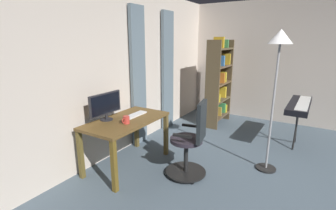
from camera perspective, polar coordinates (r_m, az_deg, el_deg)
The scene contains 12 objects.
back_room_partition at distance 3.97m, azimuth -12.57°, elevation 7.56°, with size 6.19×0.10×2.67m, color beige.
left_room_partition at distance 5.96m, azimuth 33.99°, elevation 7.74°, with size 0.10×5.98×2.67m, color beige.
curtain_left_panel at distance 5.07m, azimuth -0.10°, elevation 7.74°, with size 0.38×0.06×2.37m, color slate.
curtain_right_panel at distance 4.28m, azimuth -6.95°, elevation 6.30°, with size 0.35×0.06×2.37m, color slate.
desk at distance 3.59m, azimuth -9.65°, elevation -4.81°, with size 1.27×0.68×0.72m.
office_chair at distance 3.33m, azimuth 5.42°, elevation -8.71°, with size 0.56×0.56×1.06m.
computer_monitor at distance 3.53m, azimuth -14.36°, elevation 0.05°, with size 0.57×0.18×0.39m.
computer_keyboard at distance 3.70m, azimuth -7.60°, elevation -2.28°, with size 0.41×0.12×0.02m, color white.
mug_coffee at distance 3.36m, azimuth -9.71°, elevation -3.43°, with size 0.13×0.09×0.10m.
bookshelf at distance 5.46m, azimuth 11.42°, elevation 5.16°, with size 0.85×0.30×1.88m.
piano_keyboard at distance 4.71m, azimuth 28.29°, elevation -0.17°, with size 1.24×0.34×0.81m.
floor_lamp at distance 3.51m, azimuth 24.36°, elevation 10.36°, with size 0.31×0.31×1.95m.
Camera 1 is at (2.85, -0.26, 1.82)m, focal length 26.15 mm.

